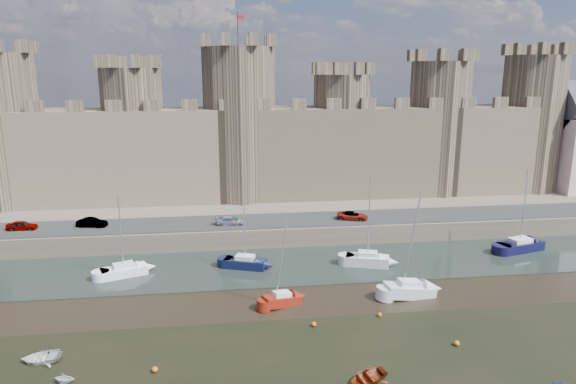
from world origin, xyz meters
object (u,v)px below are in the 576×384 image
at_px(sailboat_3, 520,245).
at_px(car_2, 231,221).
at_px(car_3, 352,216).
at_px(sailboat_1, 245,262).
at_px(sailboat_2, 367,259).
at_px(car_0, 22,226).
at_px(car_1, 92,223).
at_px(sailboat_5, 409,289).
at_px(sailboat_0, 124,270).
at_px(sailboat_4, 282,299).

bearing_deg(sailboat_3, car_2, 153.33).
height_order(car_3, sailboat_3, sailboat_3).
relative_size(car_2, sailboat_1, 0.41).
height_order(car_2, sailboat_1, sailboat_1).
xyz_separation_m(sailboat_1, sailboat_2, (14.12, -1.06, 0.07)).
bearing_deg(car_3, car_0, 108.11).
xyz_separation_m(car_1, car_3, (34.01, -1.02, -0.05)).
distance_m(car_3, sailboat_5, 19.04).
xyz_separation_m(car_1, sailboat_0, (5.72, -10.88, -2.39)).
distance_m(car_0, sailboat_1, 29.45).
bearing_deg(sailboat_2, car_1, 179.04).
bearing_deg(car_0, sailboat_5, -113.62).
bearing_deg(sailboat_2, car_2, 165.00).
distance_m(sailboat_0, sailboat_3, 47.89).
height_order(car_1, sailboat_4, sailboat_4).
bearing_deg(sailboat_4, sailboat_2, 15.98).
bearing_deg(sailboat_5, sailboat_0, 156.42).
bearing_deg(sailboat_1, car_2, 118.17).
relative_size(car_0, car_1, 0.96).
bearing_deg(car_3, sailboat_1, 141.11).
xyz_separation_m(sailboat_1, sailboat_4, (3.08, -9.96, -0.09)).
relative_size(sailboat_0, sailboat_1, 0.95).
relative_size(sailboat_0, sailboat_5, 0.83).
xyz_separation_m(car_0, car_2, (26.17, -1.16, -0.05)).
bearing_deg(sailboat_0, car_3, -1.43).
xyz_separation_m(sailboat_1, sailboat_3, (34.48, 1.32, 0.04)).
height_order(sailboat_0, sailboat_4, sailboat_0).
xyz_separation_m(sailboat_4, sailboat_5, (12.91, 0.34, 0.10)).
relative_size(car_1, sailboat_5, 0.34).
distance_m(sailboat_1, sailboat_3, 34.51).
relative_size(car_3, sailboat_2, 0.39).
xyz_separation_m(car_2, sailboat_0, (-11.99, -9.58, -2.33)).
distance_m(sailboat_0, sailboat_2, 27.50).
bearing_deg(car_0, car_3, -90.40).
height_order(car_0, sailboat_5, sailboat_5).
xyz_separation_m(car_0, sailboat_2, (41.68, -11.19, -2.28)).
bearing_deg(car_1, sailboat_3, -88.93).
height_order(car_3, sailboat_5, sailboat_5).
bearing_deg(sailboat_1, sailboat_0, -158.01).
bearing_deg(sailboat_3, car_1, 155.88).
bearing_deg(car_2, sailboat_2, -117.82).
xyz_separation_m(sailboat_2, sailboat_4, (-11.04, -8.90, -0.16)).
bearing_deg(car_3, car_2, 110.30).
height_order(car_2, car_3, car_3).
bearing_deg(sailboat_4, sailboat_1, 84.29).
relative_size(car_1, sailboat_3, 0.36).
bearing_deg(sailboat_1, sailboat_3, 21.58).
relative_size(car_1, car_3, 0.92).
bearing_deg(sailboat_5, car_0, 149.07).
distance_m(sailboat_1, sailboat_4, 10.43).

